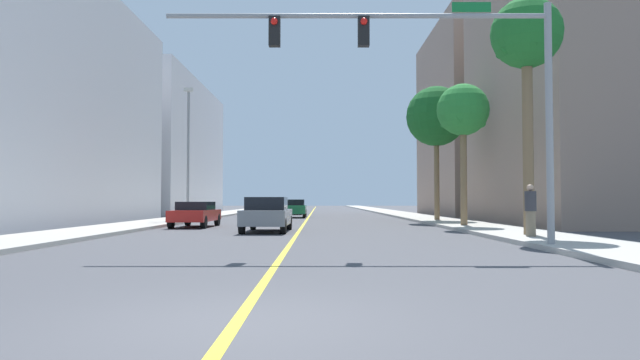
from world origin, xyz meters
TOP-DOWN VIEW (x-y plane):
  - ground at (0.00, 42.00)m, footprint 192.00×192.00m
  - sidewalk_left at (-8.59, 42.00)m, footprint 3.27×168.00m
  - sidewalk_right at (8.59, 42.00)m, footprint 3.27×168.00m
  - lane_marking_center at (0.00, 42.00)m, footprint 0.16×144.00m
  - building_left_far at (-19.19, 51.97)m, footprint 15.43×24.62m
  - building_right_near at (17.44, 25.97)m, footprint 11.93×15.93m
  - building_right_far at (18.94, 45.38)m, footprint 14.93×16.88m
  - traffic_signal_mast at (4.08, 9.24)m, footprint 10.85×0.36m
  - street_lamp at (-7.46, 28.85)m, footprint 0.56×0.28m
  - palm_near at (8.37, 13.53)m, footprint 2.53×2.53m
  - palm_mid at (8.03, 21.12)m, footprint 2.57×2.57m
  - palm_far at (8.31, 28.72)m, footprint 3.80×3.80m
  - car_gray at (-1.37, 17.87)m, footprint 1.97×4.51m
  - car_red at (-5.44, 22.14)m, footprint 1.89×4.29m
  - car_green at (-1.13, 37.71)m, footprint 1.90×4.10m
  - car_black at (-1.65, 47.40)m, footprint 1.86×3.95m
  - pedestrian at (8.02, 12.46)m, footprint 0.38×0.38m

SIDE VIEW (x-z plane):
  - ground at x=0.00m, z-range 0.00..0.00m
  - lane_marking_center at x=0.00m, z-range 0.00..0.01m
  - sidewalk_left at x=-8.59m, z-range 0.00..0.15m
  - sidewalk_right at x=8.59m, z-range 0.00..0.15m
  - car_red at x=-5.44m, z-range 0.05..1.34m
  - car_green at x=-1.13m, z-range 0.03..1.46m
  - car_black at x=-1.65m, z-range 0.03..1.48m
  - car_gray at x=-1.37m, z-range 0.01..1.52m
  - pedestrian at x=8.02m, z-range 0.15..1.91m
  - street_lamp at x=-7.46m, z-range 0.58..8.96m
  - traffic_signal_mast at x=4.08m, z-range 1.79..8.59m
  - palm_mid at x=8.03m, z-range 2.26..9.26m
  - palm_far at x=8.31m, z-range 2.43..10.88m
  - building_left_far at x=-19.19m, z-range 0.00..13.63m
  - palm_near at x=8.37m, z-range 2.92..11.43m
  - building_right_near at x=17.44m, z-range 0.00..16.39m
  - building_right_far at x=18.94m, z-range 0.00..17.36m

